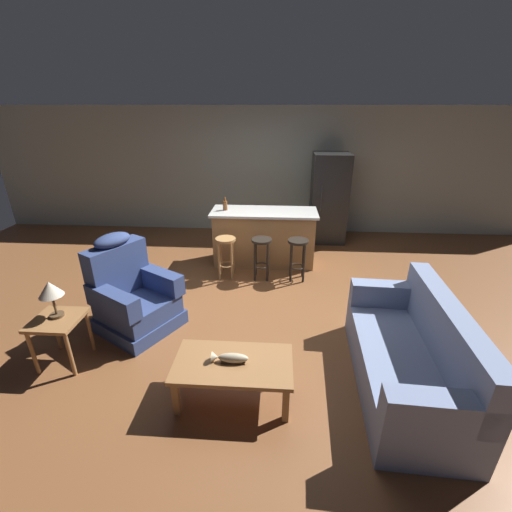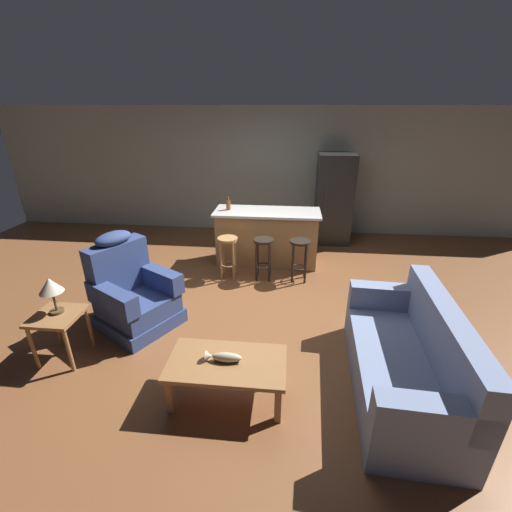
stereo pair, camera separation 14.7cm
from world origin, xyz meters
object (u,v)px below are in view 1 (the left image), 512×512
at_px(end_table, 59,326).
at_px(bar_stool_right, 298,252).
at_px(fish_figurine, 230,358).
at_px(couch, 411,358).
at_px(kitchen_island, 264,237).
at_px(bar_stool_middle, 262,251).
at_px(coffee_table, 233,367).
at_px(table_lamp, 50,291).
at_px(refrigerator, 329,199).
at_px(recliner_near_lamp, 133,296).
at_px(bar_stool_left, 226,250).
at_px(bottle_tall_green, 225,205).

height_order(end_table, bar_stool_right, bar_stool_right).
height_order(fish_figurine, couch, couch).
bearing_deg(kitchen_island, bar_stool_middle, -90.79).
bearing_deg(end_table, coffee_table, -11.10).
xyz_separation_m(table_lamp, refrigerator, (3.29, 3.93, 0.01)).
bearing_deg(couch, kitchen_island, -58.49).
relative_size(bar_stool_middle, refrigerator, 0.39).
bearing_deg(recliner_near_lamp, kitchen_island, 83.35).
height_order(coffee_table, couch, couch).
distance_m(recliner_near_lamp, table_lamp, 0.96).
xyz_separation_m(couch, refrigerator, (-0.33, 4.07, 0.54)).
distance_m(fish_figurine, refrigerator, 4.58).
bearing_deg(end_table, couch, -1.69).
xyz_separation_m(recliner_near_lamp, bar_stool_left, (0.96, 1.42, 0.05)).
xyz_separation_m(bar_stool_left, bar_stool_middle, (0.57, 0.00, 0.00)).
xyz_separation_m(fish_figurine, bar_stool_left, (-0.41, 2.51, 0.01)).
height_order(fish_figurine, bar_stool_left, bar_stool_left).
height_order(coffee_table, recliner_near_lamp, recliner_near_lamp).
relative_size(kitchen_island, bar_stool_left, 2.65).
bearing_deg(bar_stool_middle, refrigerator, 55.67).
xyz_separation_m(bar_stool_left, bar_stool_right, (1.14, 0.00, 0.00)).
height_order(end_table, table_lamp, table_lamp).
distance_m(coffee_table, couch, 1.73).
height_order(table_lamp, bar_stool_middle, table_lamp).
xyz_separation_m(kitchen_island, bar_stool_middle, (-0.01, -0.63, -0.01)).
xyz_separation_m(coffee_table, bar_stool_middle, (0.13, 2.51, 0.11)).
bearing_deg(recliner_near_lamp, table_lamp, -96.68).
xyz_separation_m(couch, end_table, (-3.61, 0.11, 0.12)).
xyz_separation_m(end_table, kitchen_island, (2.04, 2.77, 0.02)).
height_order(couch, refrigerator, refrigerator).
bearing_deg(bar_stool_right, kitchen_island, 131.73).
bearing_deg(bar_stool_right, couch, -65.84).
height_order(recliner_near_lamp, table_lamp, recliner_near_lamp).
relative_size(coffee_table, refrigerator, 0.62).
height_order(end_table, refrigerator, refrigerator).
relative_size(bar_stool_left, bottle_tall_green, 3.04).
bearing_deg(table_lamp, bar_stool_right, 38.76).
bearing_deg(couch, end_table, 1.19).
xyz_separation_m(bar_stool_left, bottle_tall_green, (-0.09, 0.64, 0.56)).
relative_size(coffee_table, couch, 0.57).
bearing_deg(bar_stool_left, bar_stool_middle, 0.00).
relative_size(fish_figurine, bar_stool_right, 0.50).
distance_m(couch, refrigerator, 4.12).
bearing_deg(end_table, table_lamp, 107.47).
xyz_separation_m(coffee_table, refrigerator, (1.38, 4.34, 0.52)).
bearing_deg(refrigerator, couch, -85.40).
height_order(fish_figurine, refrigerator, refrigerator).
bearing_deg(couch, bar_stool_left, -43.37).
bearing_deg(end_table, recliner_near_lamp, 55.23).
height_order(fish_figurine, end_table, end_table).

